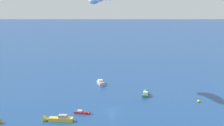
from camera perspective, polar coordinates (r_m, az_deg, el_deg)
ground_plane at (r=131.15m, az=0.00°, el=-7.23°), size 2000.00×2000.00×0.00m
motorboat_near_centre at (r=171.43m, az=-1.67°, el=-3.15°), size 4.41×9.29×2.61m
motorboat_far_stbd at (r=119.67m, az=-8.51°, el=-8.55°), size 9.30×7.29×2.76m
motorboat_offshore at (r=151.94m, az=5.23°, el=-4.76°), size 6.86×8.22×2.49m
motorboat_trailing at (r=126.61m, az=-4.53°, el=-7.65°), size 4.91×4.72×1.57m
marker_buoy at (r=144.79m, az=13.27°, el=-5.76°), size 1.10×1.10×2.10m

